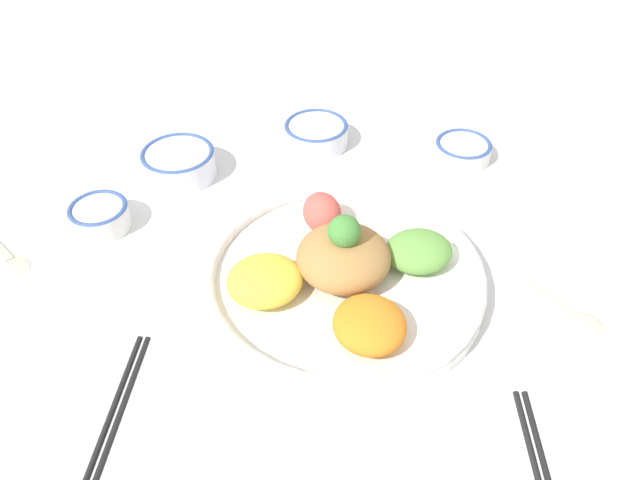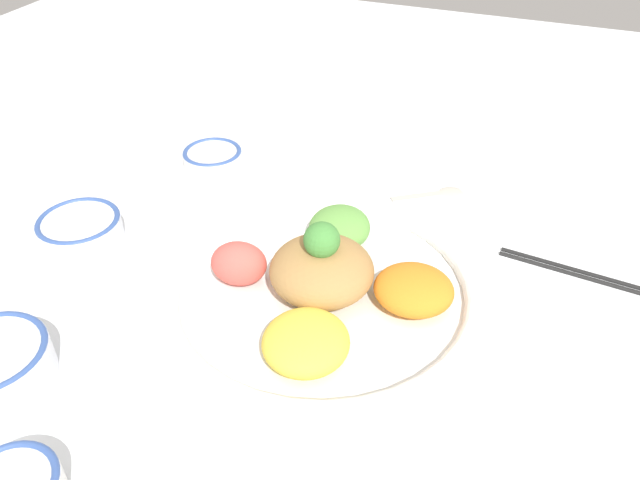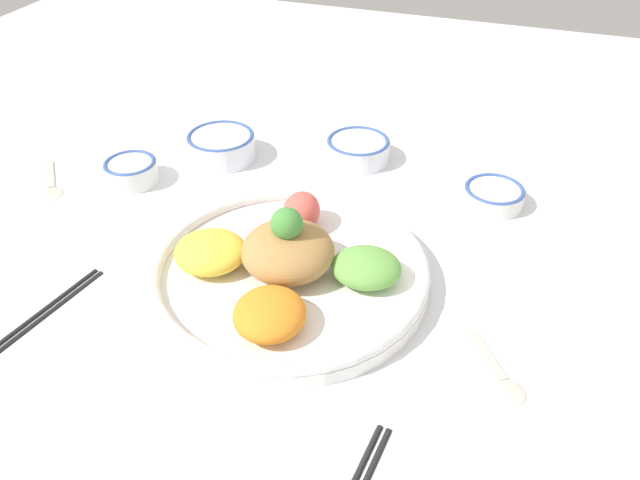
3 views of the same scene
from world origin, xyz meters
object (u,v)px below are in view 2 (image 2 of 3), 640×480
object	(u,v)px
rice_bowl_blue	(213,158)
chopsticks_pair_far	(589,275)
salad_platter	(326,288)
serving_spoon_main	(437,193)
sauce_bowl_dark	(80,229)

from	to	relation	value
rice_bowl_blue	chopsticks_pair_far	xyz separation A→B (m)	(0.58, -0.07, -0.01)
salad_platter	chopsticks_pair_far	size ratio (longest dim) A/B	1.66
salad_platter	rice_bowl_blue	bearing A→B (deg)	140.27
salad_platter	serving_spoon_main	distance (m)	0.30
serving_spoon_main	sauce_bowl_dark	bearing A→B (deg)	0.24
salad_platter	sauce_bowl_dark	size ratio (longest dim) A/B	3.40
sauce_bowl_dark	serving_spoon_main	world-z (taller)	sauce_bowl_dark
rice_bowl_blue	chopsticks_pair_far	size ratio (longest dim) A/B	0.42
sauce_bowl_dark	chopsticks_pair_far	size ratio (longest dim) A/B	0.49
rice_bowl_blue	serving_spoon_main	bearing A→B (deg)	8.30
rice_bowl_blue	chopsticks_pair_far	distance (m)	0.59
salad_platter	rice_bowl_blue	xyz separation A→B (m)	(-0.29, 0.24, -0.01)
serving_spoon_main	chopsticks_pair_far	bearing A→B (deg)	117.34
rice_bowl_blue	sauce_bowl_dark	xyz separation A→B (m)	(-0.07, -0.24, 0.00)
sauce_bowl_dark	chopsticks_pair_far	world-z (taller)	sauce_bowl_dark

